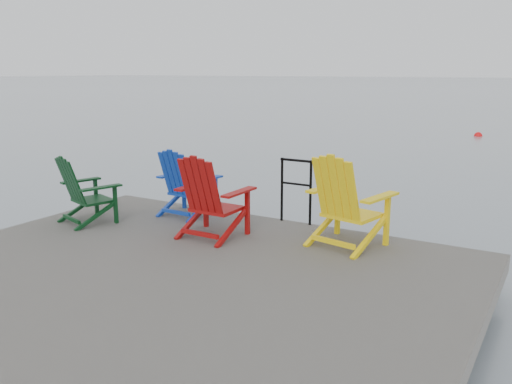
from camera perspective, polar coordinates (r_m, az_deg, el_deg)
The scene contains 8 objects.
ground at distance 5.98m, azimuth -8.98°, elevation -13.06°, with size 400.00×400.00×0.00m, color slate.
dock at distance 5.84m, azimuth -9.10°, elevation -9.99°, with size 6.00×5.00×1.40m.
handrail at distance 7.48m, azimuth 4.24°, elevation 0.78°, with size 0.48×0.04×0.90m.
chair_green at distance 7.83m, azimuth -17.65°, elevation 0.23°, with size 0.88×0.84×0.94m.
chair_blue at distance 7.91m, azimuth -7.49°, elevation 0.99°, with size 0.81×0.75×0.98m.
chair_red at distance 6.83m, azimuth -4.83°, elevation -0.46°, with size 0.85×0.79×1.06m.
chair_yellow at distance 6.53m, azimuth 9.45°, elevation -0.90°, with size 1.01×0.96×1.12m.
buoy_b at distance 23.49m, azimuth 22.34°, elevation 5.47°, with size 0.33×0.33×0.33m, color red.
Camera 1 is at (3.49, -4.11, 2.59)m, focal length 38.00 mm.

